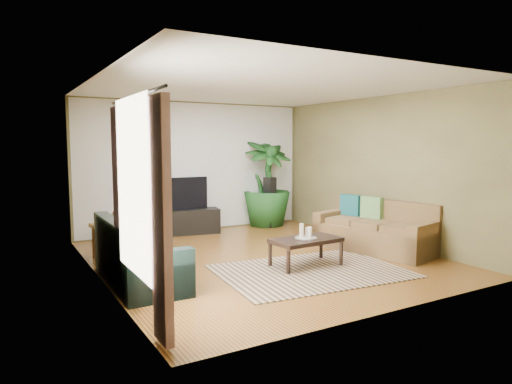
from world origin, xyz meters
TOP-DOWN VIEW (x-y plane):
  - floor at (0.00, 0.00)m, footprint 5.50×5.50m
  - ceiling at (0.00, 0.00)m, footprint 5.50×5.50m
  - wall_back at (0.00, 2.75)m, footprint 5.00×0.00m
  - wall_front at (0.00, -2.75)m, footprint 5.00×0.00m
  - wall_left at (-2.50, 0.00)m, footprint 0.00×5.50m
  - wall_right at (2.50, 0.00)m, footprint 0.00×5.50m
  - backwall_panel at (0.00, 2.74)m, footprint 4.90×0.00m
  - window_pane at (-2.48, -1.60)m, footprint 0.00×1.80m
  - curtain_near at (-2.43, -2.35)m, footprint 0.08×0.35m
  - curtain_far at (-2.43, -0.85)m, footprint 0.08×0.35m
  - curtain_rod at (-2.43, -1.60)m, footprint 0.03×1.90m
  - sofa_left at (-2.07, -0.32)m, footprint 0.81×1.88m
  - sofa_right at (1.92, -0.54)m, footprint 1.34×2.15m
  - area_rug at (0.20, -1.04)m, footprint 2.78×2.09m
  - coffee_table at (0.31, -0.76)m, footprint 1.07×0.63m
  - candle_tray at (0.31, -0.76)m, footprint 0.32×0.32m
  - candle_tall at (0.25, -0.73)m, footprint 0.07×0.07m
  - candle_mid at (0.35, -0.80)m, footprint 0.07×0.07m
  - candle_short at (0.38, -0.70)m, footprint 0.07×0.07m
  - tv_stand at (-0.42, 2.50)m, footprint 1.57×0.74m
  - television at (-0.42, 2.50)m, footprint 1.11×0.06m
  - speaker_left at (-1.00, 2.50)m, footprint 0.24×0.25m
  - speaker_right at (1.54, 2.26)m, footprint 0.26×0.27m
  - potted_plant at (1.60, 2.50)m, footprint 1.13×1.13m
  - plant_pot at (1.60, 2.50)m, footprint 0.36×0.36m
  - pedestal at (-1.75, 2.06)m, footprint 0.37×0.37m
  - vase at (-1.75, 2.06)m, footprint 0.31×0.31m
  - side_table at (-2.12, 1.11)m, footprint 0.62×0.62m

SIDE VIEW (x-z plane):
  - floor at x=0.00m, z-range 0.00..0.00m
  - area_rug at x=0.20m, z-range 0.00..0.01m
  - plant_pot at x=1.60m, z-range 0.00..0.28m
  - pedestal at x=-1.75m, z-range 0.00..0.34m
  - coffee_table at x=0.31m, z-range 0.00..0.42m
  - tv_stand at x=-0.42m, z-range 0.00..0.50m
  - side_table at x=-2.12m, z-range 0.00..0.58m
  - sofa_left at x=-2.07m, z-range 0.00..0.85m
  - sofa_right at x=1.92m, z-range 0.00..0.85m
  - candle_tray at x=0.31m, z-range 0.42..0.44m
  - vase at x=-1.75m, z-range 0.28..0.71m
  - candle_short at x=0.38m, z-range 0.44..0.57m
  - candle_mid at x=0.35m, z-range 0.44..0.60m
  - candle_tall at x=0.25m, z-range 0.44..0.65m
  - speaker_right at x=1.54m, z-range 0.00..1.10m
  - speaker_left at x=-1.00m, z-range 0.00..1.11m
  - television at x=-0.42m, z-range 0.50..1.16m
  - potted_plant at x=1.60m, z-range 0.00..1.93m
  - curtain_near at x=-2.43m, z-range 0.05..2.25m
  - curtain_far at x=-2.43m, z-range 0.05..2.25m
  - wall_left at x=-2.50m, z-range -1.40..4.10m
  - wall_right at x=2.50m, z-range -1.40..4.10m
  - wall_back at x=0.00m, z-range -1.15..3.85m
  - wall_front at x=0.00m, z-range -1.15..3.85m
  - backwall_panel at x=0.00m, z-range -1.10..3.80m
  - window_pane at x=-2.48m, z-range 0.50..2.30m
  - curtain_rod at x=-2.43m, z-range 2.28..2.31m
  - ceiling at x=0.00m, z-range 2.70..2.70m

